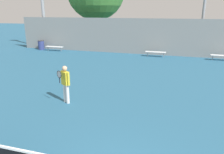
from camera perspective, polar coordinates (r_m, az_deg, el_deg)
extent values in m
cylinder|color=silver|center=(9.61, -12.18, -4.10)|extent=(0.14, 0.14, 0.82)
cylinder|color=silver|center=(9.46, -11.52, -4.41)|extent=(0.14, 0.14, 0.82)
cube|color=yellow|center=(9.31, -12.11, -0.28)|extent=(0.40, 0.34, 0.56)
cylinder|color=yellow|center=(9.49, -12.88, 0.05)|extent=(0.10, 0.10, 0.55)
cylinder|color=yellow|center=(9.13, -11.32, -0.53)|extent=(0.10, 0.10, 0.55)
sphere|color=#DBAD89|center=(9.20, -12.28, 2.21)|extent=(0.21, 0.21, 0.21)
cylinder|color=black|center=(9.18, -13.54, -0.84)|extent=(0.03, 0.03, 0.22)
torus|color=black|center=(9.10, -13.65, 0.68)|extent=(0.29, 0.17, 0.31)
cylinder|color=silver|center=(9.10, -13.65, 0.68)|extent=(0.24, 0.13, 0.27)
cube|color=white|center=(21.87, -14.84, 7.67)|extent=(1.75, 0.40, 0.04)
cylinder|color=gray|center=(22.28, -16.35, 7.14)|extent=(0.06, 0.06, 0.39)
cylinder|color=gray|center=(21.56, -13.18, 7.07)|extent=(0.06, 0.06, 0.39)
cube|color=white|center=(19.10, 26.76, 5.06)|extent=(1.62, 0.40, 0.04)
cylinder|color=gray|center=(19.04, 24.76, 4.62)|extent=(0.06, 0.06, 0.39)
cube|color=white|center=(18.85, 11.32, 6.43)|extent=(1.70, 0.40, 0.04)
cylinder|color=gray|center=(18.96, 9.23, 5.94)|extent=(0.06, 0.06, 0.39)
cylinder|color=gray|center=(18.84, 13.35, 5.63)|extent=(0.06, 0.06, 0.39)
cylinder|color=#939399|center=(23.49, -17.61, 17.01)|extent=(0.31, 0.31, 8.10)
cylinder|color=navy|center=(22.97, -18.01, 7.88)|extent=(0.58, 0.58, 0.86)
cylinder|color=#333338|center=(22.91, -18.11, 8.99)|extent=(0.61, 0.61, 0.04)
cube|color=gray|center=(19.46, 13.67, 10.03)|extent=(27.99, 0.06, 3.11)
cylinder|color=brown|center=(24.85, -4.07, 12.15)|extent=(0.32, 0.32, 3.29)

